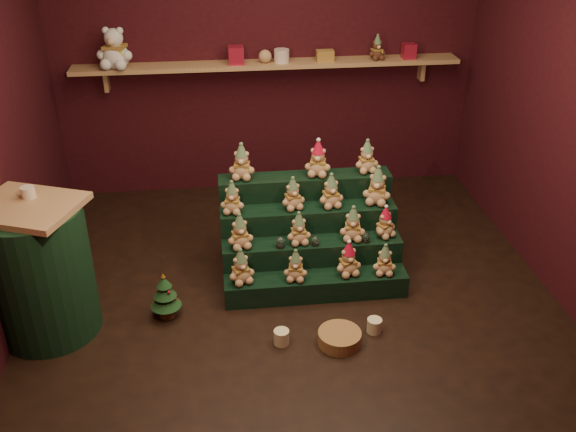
{
  "coord_description": "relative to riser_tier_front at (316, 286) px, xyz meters",
  "views": [
    {
      "loc": [
        -0.51,
        -4.01,
        2.92
      ],
      "look_at": [
        -0.01,
        0.25,
        0.57
      ],
      "focal_mm": 40.0,
      "sensor_mm": 36.0,
      "label": 1
    }
  ],
  "objects": [
    {
      "name": "back_shelf",
      "position": [
        -0.18,
        1.89,
        1.2
      ],
      "size": [
        3.6,
        0.26,
        0.24
      ],
      "color": "tan",
      "rests_on": "ground"
    },
    {
      "name": "teddy_13",
      "position": [
        0.1,
        0.66,
        0.78
      ],
      "size": [
        0.25,
        0.23,
        0.29
      ],
      "primitive_type": null,
      "rotation": [
        0.0,
        0.0,
        -0.25
      ],
      "color": "tan",
      "rests_on": "riser_tier_back"
    },
    {
      "name": "teddy_9",
      "position": [
        -0.13,
        0.45,
        0.58
      ],
      "size": [
        0.22,
        0.21,
        0.26
      ],
      "primitive_type": null,
      "rotation": [
        0.0,
        0.0,
        0.25
      ],
      "color": "tan",
      "rests_on": "riser_tier_midback"
    },
    {
      "name": "table_ornament",
      "position": [
        -1.94,
        -0.06,
        0.95
      ],
      "size": [
        0.09,
        0.09,
        0.07
      ],
      "primitive_type": "cylinder",
      "color": "beige",
      "rests_on": "side_table"
    },
    {
      "name": "shelf_plush_ball",
      "position": [
        -0.21,
        1.86,
        1.29
      ],
      "size": [
        0.12,
        0.12,
        0.12
      ],
      "primitive_type": "sphere",
      "color": "tan",
      "rests_on": "back_shelf"
    },
    {
      "name": "teddy_11",
      "position": [
        0.55,
        0.46,
        0.61
      ],
      "size": [
        0.28,
        0.26,
        0.31
      ],
      "primitive_type": null,
      "rotation": [
        0.0,
        0.0,
        -0.35
      ],
      "color": "tan",
      "rests_on": "riser_tier_midback"
    },
    {
      "name": "teddy_0",
      "position": [
        -0.57,
        -0.0,
        0.23
      ],
      "size": [
        0.24,
        0.23,
        0.28
      ],
      "primitive_type": null,
      "rotation": [
        0.0,
        0.0,
        0.34
      ],
      "color": "tan",
      "rests_on": "riser_tier_front"
    },
    {
      "name": "mini_christmas_tree",
      "position": [
        -1.13,
        -0.12,
        0.09
      ],
      "size": [
        0.22,
        0.22,
        0.38
      ],
      "rotation": [
        0.0,
        0.0,
        0.16
      ],
      "color": "#4C2F1B",
      "rests_on": "ground"
    },
    {
      "name": "teddy_5",
      "position": [
        -0.11,
        0.21,
        0.4
      ],
      "size": [
        0.2,
        0.18,
        0.26
      ],
      "primitive_type": null,
      "rotation": [
        0.0,
        0.0,
        0.09
      ],
      "color": "tan",
      "rests_on": "riser_tier_midfront"
    },
    {
      "name": "side_table",
      "position": [
        -1.94,
        -0.16,
        0.41
      ],
      "size": [
        0.81,
        0.75,
        1.0
      ],
      "rotation": [
        0.0,
        0.0,
        -0.38
      ],
      "color": "tan",
      "rests_on": "ground"
    },
    {
      "name": "snow_globe_a",
      "position": [
        -0.25,
        0.16,
        0.32
      ],
      "size": [
        0.07,
        0.07,
        0.09
      ],
      "color": "black",
      "rests_on": "riser_tier_midfront"
    },
    {
      "name": "wicker_basket",
      "position": [
        0.08,
        -0.57,
        -0.04
      ],
      "size": [
        0.35,
        0.35,
        0.09
      ],
      "primitive_type": "cylinder",
      "rotation": [
        0.0,
        0.0,
        0.19
      ],
      "color": "#98663D",
      "rests_on": "ground"
    },
    {
      "name": "snow_globe_c",
      "position": [
        0.41,
        0.16,
        0.31
      ],
      "size": [
        0.06,
        0.06,
        0.08
      ],
      "color": "black",
      "rests_on": "riser_tier_midfront"
    },
    {
      "name": "teddy_7",
      "position": [
        0.57,
        0.23,
        0.4
      ],
      "size": [
        0.24,
        0.23,
        0.25
      ],
      "primitive_type": null,
      "rotation": [
        0.0,
        0.0,
        0.56
      ],
      "color": "tan",
      "rests_on": "riser_tier_midfront"
    },
    {
      "name": "white_bear",
      "position": [
        -1.55,
        1.85,
        1.46
      ],
      "size": [
        0.38,
        0.35,
        0.46
      ],
      "primitive_type": null,
      "rotation": [
        0.0,
        0.0,
        -0.21
      ],
      "color": "white",
      "rests_on": "back_shelf"
    },
    {
      "name": "brown_bear",
      "position": [
        0.84,
        1.85,
        1.34
      ],
      "size": [
        0.19,
        0.18,
        0.22
      ],
      "primitive_type": null,
      "rotation": [
        0.0,
        0.0,
        0.22
      ],
      "color": "#4D2919",
      "rests_on": "back_shelf"
    },
    {
      "name": "mug_right",
      "position": [
        0.35,
        -0.48,
        -0.04
      ],
      "size": [
        0.11,
        0.11,
        0.11
      ],
      "primitive_type": "cylinder",
      "color": "beige",
      "rests_on": "ground"
    },
    {
      "name": "teddy_4",
      "position": [
        -0.56,
        0.21,
        0.41
      ],
      "size": [
        0.23,
        0.22,
        0.28
      ],
      "primitive_type": null,
      "rotation": [
        0.0,
        0.0,
        0.22
      ],
      "color": "tan",
      "rests_on": "riser_tier_midfront"
    },
    {
      "name": "riser_tier_midfront",
      "position": [
        0.0,
        0.22,
        0.09
      ],
      "size": [
        1.4,
        0.22,
        0.36
      ],
      "primitive_type": "cube",
      "color": "black",
      "rests_on": "ground"
    },
    {
      "name": "teddy_2",
      "position": [
        0.24,
        0.01,
        0.23
      ],
      "size": [
        0.23,
        0.21,
        0.27
      ],
      "primitive_type": null,
      "rotation": [
        0.0,
        0.0,
        0.22
      ],
      "color": "tan",
      "rests_on": "riser_tier_front"
    },
    {
      "name": "teddy_1",
      "position": [
        -0.16,
        -0.02,
        0.21
      ],
      "size": [
        0.2,
        0.19,
        0.25
      ],
      "primitive_type": null,
      "rotation": [
        0.0,
        0.0,
        -0.18
      ],
      "color": "tan",
      "rests_on": "riser_tier_front"
    },
    {
      "name": "ground",
      "position": [
        -0.18,
        0.01,
        -0.09
      ],
      "size": [
        4.0,
        4.0,
        0.0
      ],
      "primitive_type": "plane",
      "color": "black",
      "rests_on": "ground"
    },
    {
      "name": "teddy_6",
      "position": [
        0.31,
        0.22,
        0.41
      ],
      "size": [
        0.22,
        0.21,
        0.28
      ],
      "primitive_type": null,
      "rotation": [
        0.0,
        0.0,
        -0.16
      ],
      "color": "tan",
      "rests_on": "riser_tier_midfront"
    },
    {
      "name": "mug_left",
      "position": [
        -0.32,
        -0.53,
        -0.04
      ],
      "size": [
        0.11,
        0.11,
        0.11
      ],
      "primitive_type": "cylinder",
      "color": "beige",
      "rests_on": "ground"
    },
    {
      "name": "scarf_gift_box",
      "position": [
        0.35,
        1.86,
        1.28
      ],
      "size": [
        0.16,
        0.1,
        0.1
      ],
      "primitive_type": "cube",
      "color": "orange",
      "rests_on": "back_shelf"
    },
    {
      "name": "teddy_12",
      "position": [
        -0.51,
        0.67,
        0.77
      ],
      "size": [
        0.23,
        0.22,
        0.29
      ],
      "primitive_type": null,
      "rotation": [
        0.0,
        0.0,
        -0.17
      ],
      "color": "tan",
      "rests_on": "riser_tier_back"
    },
    {
      "name": "teddy_10",
      "position": [
        0.18,
        0.44,
        0.59
      ],
      "size": [
        0.23,
        0.21,
        0.27
      ],
      "primitive_type": null,
      "rotation": [
        0.0,
        0.0,
        0.18
      ],
      "color": "tan",
      "rests_on": "riser_tier_midback"
    },
    {
      "name": "front_wall",
      "position": [
        -0.18,
        -2.04,
        1.31
      ],
      "size": [
        4.0,
        0.1,
        2.8
      ],
      "primitive_type": "cube",
      "color": "black",
      "rests_on": "ground"
    },
    {
      "name": "teddy_3",
      "position": [
        0.52,
        -0.02,
        0.21
      ],
      "size": [
        0.2,
        0.18,
        0.25
      ],
      "primitive_type": null,
      "rotation": [
        0.0,
        0.0,
        -0.15
      ],
      "color": "tan",
      "rests_on": "riser_tier_front"
    },
    {
      "name": "teddy_14",
      "position": [
        0.51,
        0.68,
        0.76
      ],
      "size": [
        0.21,
        0.19,
        0.27
      ],
      "primitive_type": null,
      "rotation": [
        0.0,
        0.0,
        0.09
      ],
      "color": "tan",
      "rests_on": "riser_tier_back"
    },
    {
      "name": "gift_tin_red_b",
      "position": [
        1.15,
        1.86,
        1.3
      ],
      "size": [
        0.12,
        0.12,
        0.14
      ],
      "primitive_type": "cube",
      "color": "maroon",
      "rests_on": "back_shelf"
    },
    {
      "name": "riser_tier_back",
      "position": [
        0.0,
        0.66,
        0.27
      ],
      "size": [
        1.4,
        0.22,
        0.72
      ],
      "primitive_type": "cube",
      "color": "black",
      "rests_on": "ground"
    },
    {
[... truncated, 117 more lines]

